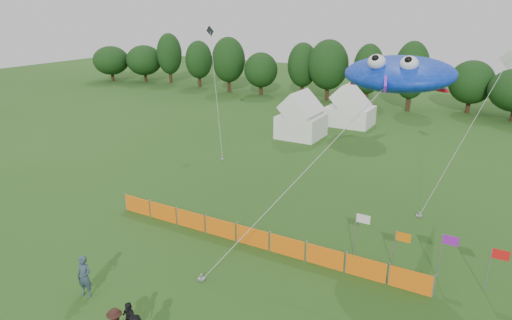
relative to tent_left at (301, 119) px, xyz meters
The scene contains 10 objects.
treeline 19.85m from the tent_left, 63.11° to the left, with size 104.57×8.78×8.36m.
tent_left is the anchor object (origin of this frame).
tent_right 7.15m from the tent_left, 69.12° to the left, with size 4.59×3.67×3.24m.
barrier_fence 21.28m from the tent_left, 72.34° to the right, with size 17.90×0.06×1.00m.
flag_row 23.56m from the tent_left, 52.13° to the right, with size 6.73×0.28×2.27m.
spectator_a 27.65m from the tent_left, 85.01° to the right, with size 0.69×0.45×1.90m, color #324354.
spectator_d 29.15m from the tent_left, 78.19° to the right, with size 0.90×0.38×1.54m, color black.
stingray_kite 20.00m from the tent_left, 50.76° to the right, with size 9.75×17.41×9.77m.
small_kite_white 18.72m from the tent_left, 31.35° to the right, with size 3.91×4.48×9.53m.
small_kite_dark 9.33m from the tent_left, 131.67° to the right, with size 5.09×5.40×10.24m.
Camera 1 is at (9.79, -11.11, 11.89)m, focal length 32.00 mm.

